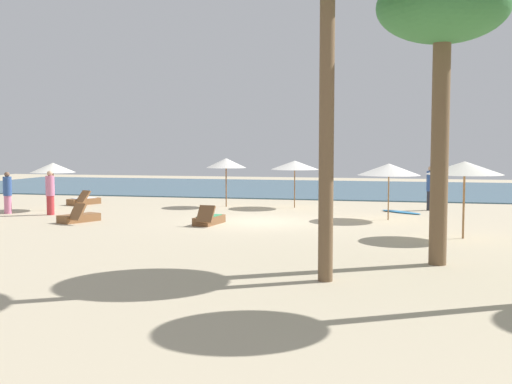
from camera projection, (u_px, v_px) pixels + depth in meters
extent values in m
plane|color=#BCAD8E|center=(259.00, 222.00, 22.95)|extent=(60.00, 60.00, 0.00)
cube|color=#3D6075|center=(319.00, 188.00, 39.47)|extent=(48.00, 16.00, 0.06)
cylinder|color=olive|center=(464.00, 201.00, 18.80)|extent=(0.06, 0.06, 2.25)
cone|color=silver|center=(465.00, 168.00, 18.72)|extent=(2.23, 2.23, 0.39)
cylinder|color=brown|center=(295.00, 185.00, 27.86)|extent=(0.05, 0.05, 2.02)
cone|color=white|center=(295.00, 165.00, 27.79)|extent=(2.10, 2.10, 0.38)
cylinder|color=olive|center=(389.00, 192.00, 23.39)|extent=(0.05, 0.05, 2.04)
cone|color=white|center=(389.00, 169.00, 23.33)|extent=(2.29, 2.29, 0.43)
cylinder|color=brown|center=(226.00, 183.00, 28.29)|extent=(0.06, 0.06, 2.12)
cone|color=white|center=(226.00, 163.00, 28.22)|extent=(1.78, 1.78, 0.42)
cylinder|color=brown|center=(53.00, 187.00, 26.81)|extent=(0.05, 0.05, 1.96)
cone|color=silver|center=(53.00, 168.00, 26.74)|extent=(1.85, 1.85, 0.41)
cube|color=brown|center=(209.00, 220.00, 22.20)|extent=(0.80, 1.57, 0.28)
cube|color=brown|center=(206.00, 214.00, 21.49)|extent=(0.62, 0.49, 0.58)
cube|color=#338C59|center=(209.00, 216.00, 22.19)|extent=(0.65, 1.11, 0.03)
cube|color=brown|center=(84.00, 201.00, 29.39)|extent=(1.21, 1.61, 0.28)
cube|color=brown|center=(83.00, 197.00, 28.69)|extent=(0.72, 0.67, 0.55)
cube|color=white|center=(84.00, 198.00, 29.38)|extent=(0.93, 1.17, 0.03)
cube|color=brown|center=(79.00, 218.00, 22.85)|extent=(1.18, 1.61, 0.28)
cube|color=brown|center=(78.00, 212.00, 22.15)|extent=(0.68, 0.60, 0.59)
cylinder|color=#26262D|center=(430.00, 201.00, 26.80)|extent=(0.40, 0.40, 0.81)
cylinder|color=#2D4C8C|center=(431.00, 181.00, 26.73)|extent=(0.47, 0.47, 0.85)
sphere|color=tan|center=(431.00, 169.00, 26.69)|extent=(0.23, 0.23, 0.23)
cylinder|color=#BF3338|center=(50.00, 205.00, 25.10)|extent=(0.41, 0.41, 0.76)
cylinder|color=#D17299|center=(50.00, 186.00, 25.04)|extent=(0.48, 0.48, 0.79)
sphere|color=tan|center=(50.00, 173.00, 25.01)|extent=(0.21, 0.21, 0.21)
cylinder|color=#D17299|center=(8.00, 205.00, 25.53)|extent=(0.37, 0.37, 0.73)
cylinder|color=#2D4C8C|center=(7.00, 186.00, 25.47)|extent=(0.44, 0.44, 0.76)
sphere|color=brown|center=(7.00, 174.00, 25.43)|extent=(0.21, 0.21, 0.21)
cylinder|color=brown|center=(326.00, 130.00, 12.82)|extent=(0.30, 0.30, 6.21)
cylinder|color=brown|center=(440.00, 149.00, 14.63)|extent=(0.41, 0.41, 5.40)
ellipsoid|color=#38753D|center=(443.00, 6.00, 14.38)|extent=(3.01, 3.01, 1.66)
ellipsoid|color=#338CCC|center=(401.00, 212.00, 25.87)|extent=(1.82, 1.67, 0.07)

